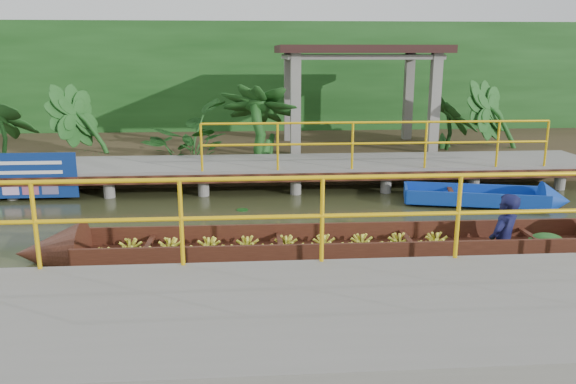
{
  "coord_description": "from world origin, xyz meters",
  "views": [
    {
      "loc": [
        -0.04,
        -9.17,
        3.02
      ],
      "look_at": [
        0.67,
        0.5,
        0.6
      ],
      "focal_mm": 35.0,
      "sensor_mm": 36.0,
      "label": 1
    }
  ],
  "objects": [
    {
      "name": "moored_blue_boat",
      "position": [
        5.3,
        1.38,
        0.14
      ],
      "size": [
        3.33,
        1.57,
        0.77
      ],
      "rotation": [
        0.0,
        0.0,
        -0.24
      ],
      "color": "#0E349C",
      "rests_on": "ground"
    },
    {
      "name": "pavilion",
      "position": [
        3.0,
        6.3,
        2.82
      ],
      "size": [
        4.4,
        3.0,
        3.0
      ],
      "color": "slate",
      "rests_on": "ground"
    },
    {
      "name": "vendor_boat",
      "position": [
        1.71,
        -1.16,
        0.23
      ],
      "size": [
        9.8,
        1.13,
        2.11
      ],
      "rotation": [
        0.0,
        0.0,
        -0.01
      ],
      "color": "#33160E",
      "rests_on": "ground"
    },
    {
      "name": "tropical_plants",
      "position": [
        0.11,
        5.3,
        1.32
      ],
      "size": [
        14.39,
        1.39,
        1.74
      ],
      "color": "#174215",
      "rests_on": "ground"
    },
    {
      "name": "blue_banner",
      "position": [
        -5.09,
        2.48,
        0.56
      ],
      "size": [
        3.04,
        0.04,
        0.95
      ],
      "color": "navy",
      "rests_on": "ground"
    },
    {
      "name": "far_dock",
      "position": [
        0.02,
        3.43,
        0.48
      ],
      "size": [
        16.0,
        2.06,
        1.66
      ],
      "color": "slate",
      "rests_on": "ground"
    },
    {
      "name": "ground",
      "position": [
        0.0,
        0.0,
        0.0
      ],
      "size": [
        80.0,
        80.0,
        0.0
      ],
      "primitive_type": "plane",
      "color": "#2A2E17",
      "rests_on": "ground"
    },
    {
      "name": "foliage_backdrop",
      "position": [
        0.0,
        10.0,
        2.0
      ],
      "size": [
        30.0,
        0.8,
        4.0
      ],
      "primitive_type": "cube",
      "color": "#174215",
      "rests_on": "ground"
    },
    {
      "name": "land_strip",
      "position": [
        0.0,
        7.5,
        0.23
      ],
      "size": [
        30.0,
        8.0,
        0.45
      ],
      "primitive_type": "cube",
      "color": "#2F2517",
      "rests_on": "ground"
    },
    {
      "name": "near_dock",
      "position": [
        1.0,
        -4.2,
        0.3
      ],
      "size": [
        18.0,
        2.4,
        1.73
      ],
      "color": "slate",
      "rests_on": "ground"
    }
  ]
}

